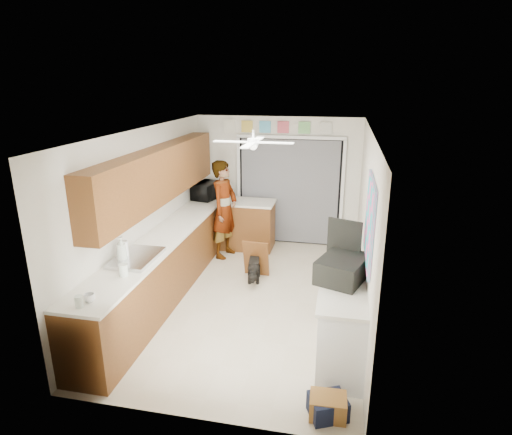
{
  "coord_description": "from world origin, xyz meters",
  "views": [
    {
      "loc": [
        1.25,
        -5.68,
        3.14
      ],
      "look_at": [
        0.0,
        0.4,
        1.15
      ],
      "focal_mm": 30.0,
      "sensor_mm": 36.0,
      "label": 1
    }
  ],
  "objects_px": {
    "soap_bottle": "(122,250)",
    "cardboard_box": "(328,406)",
    "cup": "(89,298)",
    "paper_towel_roll": "(124,250)",
    "navy_crate": "(328,407)",
    "dog": "(254,268)",
    "man": "(224,209)",
    "microwave": "(207,191)",
    "suitcase": "(343,269)"
  },
  "relations": [
    {
      "from": "microwave",
      "to": "cardboard_box",
      "type": "relative_size",
      "value": 1.64
    },
    {
      "from": "paper_towel_roll",
      "to": "man",
      "type": "relative_size",
      "value": 0.14
    },
    {
      "from": "soap_bottle",
      "to": "cup",
      "type": "bearing_deg",
      "value": -80.42
    },
    {
      "from": "navy_crate",
      "to": "suitcase",
      "type": "bearing_deg",
      "value": 86.47
    },
    {
      "from": "dog",
      "to": "cup",
      "type": "bearing_deg",
      "value": -121.22
    },
    {
      "from": "microwave",
      "to": "suitcase",
      "type": "distance_m",
      "value": 4.06
    },
    {
      "from": "soap_bottle",
      "to": "cup",
      "type": "relative_size",
      "value": 2.87
    },
    {
      "from": "cardboard_box",
      "to": "man",
      "type": "bearing_deg",
      "value": 119.12
    },
    {
      "from": "microwave",
      "to": "navy_crate",
      "type": "distance_m",
      "value": 5.04
    },
    {
      "from": "navy_crate",
      "to": "man",
      "type": "xyz_separation_m",
      "value": [
        -2.07,
        3.72,
        0.79
      ]
    },
    {
      "from": "navy_crate",
      "to": "man",
      "type": "distance_m",
      "value": 4.33
    },
    {
      "from": "cardboard_box",
      "to": "soap_bottle",
      "type": "bearing_deg",
      "value": 157.89
    },
    {
      "from": "dog",
      "to": "cardboard_box",
      "type": "bearing_deg",
      "value": -72.41
    },
    {
      "from": "cup",
      "to": "man",
      "type": "bearing_deg",
      "value": 83.24
    },
    {
      "from": "navy_crate",
      "to": "paper_towel_roll",
      "type": "bearing_deg",
      "value": 156.35
    },
    {
      "from": "cup",
      "to": "paper_towel_roll",
      "type": "xyz_separation_m",
      "value": [
        -0.2,
        1.12,
        0.08
      ]
    },
    {
      "from": "microwave",
      "to": "cup",
      "type": "relative_size",
      "value": 4.94
    },
    {
      "from": "microwave",
      "to": "cup",
      "type": "bearing_deg",
      "value": -167.15
    },
    {
      "from": "dog",
      "to": "suitcase",
      "type": "bearing_deg",
      "value": -57.66
    },
    {
      "from": "navy_crate",
      "to": "dog",
      "type": "xyz_separation_m",
      "value": [
        -1.32,
        2.79,
        0.1
      ]
    },
    {
      "from": "navy_crate",
      "to": "soap_bottle",
      "type": "bearing_deg",
      "value": 157.89
    },
    {
      "from": "paper_towel_roll",
      "to": "navy_crate",
      "type": "bearing_deg",
      "value": -23.65
    },
    {
      "from": "soap_bottle",
      "to": "cardboard_box",
      "type": "xyz_separation_m",
      "value": [
        2.67,
        -1.09,
        -1.0
      ]
    },
    {
      "from": "microwave",
      "to": "paper_towel_roll",
      "type": "height_order",
      "value": "microwave"
    },
    {
      "from": "man",
      "to": "navy_crate",
      "type": "bearing_deg",
      "value": -137.75
    },
    {
      "from": "paper_towel_roll",
      "to": "cup",
      "type": "bearing_deg",
      "value": -80.04
    },
    {
      "from": "cardboard_box",
      "to": "paper_towel_roll",
      "type": "bearing_deg",
      "value": 156.35
    },
    {
      "from": "man",
      "to": "microwave",
      "type": "bearing_deg",
      "value": 57.25
    },
    {
      "from": "paper_towel_roll",
      "to": "cardboard_box",
      "type": "distance_m",
      "value": 3.09
    },
    {
      "from": "cardboard_box",
      "to": "man",
      "type": "distance_m",
      "value": 4.33
    },
    {
      "from": "microwave",
      "to": "dog",
      "type": "relative_size",
      "value": 1.08
    },
    {
      "from": "suitcase",
      "to": "dog",
      "type": "height_order",
      "value": "suitcase"
    },
    {
      "from": "microwave",
      "to": "soap_bottle",
      "type": "bearing_deg",
      "value": -170.0
    },
    {
      "from": "cup",
      "to": "man",
      "type": "relative_size",
      "value": 0.07
    },
    {
      "from": "soap_bottle",
      "to": "dog",
      "type": "relative_size",
      "value": 0.63
    },
    {
      "from": "microwave",
      "to": "paper_towel_roll",
      "type": "distance_m",
      "value": 3.05
    },
    {
      "from": "cardboard_box",
      "to": "navy_crate",
      "type": "bearing_deg",
      "value": 0.0
    },
    {
      "from": "soap_bottle",
      "to": "paper_towel_roll",
      "type": "relative_size",
      "value": 1.38
    },
    {
      "from": "paper_towel_roll",
      "to": "soap_bottle",
      "type": "bearing_deg",
      "value": -76.07
    },
    {
      "from": "soap_bottle",
      "to": "cardboard_box",
      "type": "relative_size",
      "value": 0.95
    },
    {
      "from": "microwave",
      "to": "navy_crate",
      "type": "height_order",
      "value": "microwave"
    },
    {
      "from": "suitcase",
      "to": "microwave",
      "type": "bearing_deg",
      "value": 150.57
    },
    {
      "from": "cup",
      "to": "cardboard_box",
      "type": "bearing_deg",
      "value": -1.51
    },
    {
      "from": "microwave",
      "to": "cardboard_box",
      "type": "bearing_deg",
      "value": -136.78
    },
    {
      "from": "cup",
      "to": "dog",
      "type": "xyz_separation_m",
      "value": [
        1.18,
        2.72,
        -0.78
      ]
    },
    {
      "from": "man",
      "to": "dog",
      "type": "xyz_separation_m",
      "value": [
        0.75,
        -0.93,
        -0.69
      ]
    },
    {
      "from": "suitcase",
      "to": "paper_towel_roll",
      "type": "bearing_deg",
      "value": -160.81
    },
    {
      "from": "paper_towel_roll",
      "to": "suitcase",
      "type": "xyz_separation_m",
      "value": [
        2.77,
        -0.05,
        0.01
      ]
    },
    {
      "from": "soap_bottle",
      "to": "suitcase",
      "type": "xyz_separation_m",
      "value": [
        2.74,
        0.05,
        -0.03
      ]
    },
    {
      "from": "soap_bottle",
      "to": "dog",
      "type": "distance_m",
      "value": 2.35
    }
  ]
}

